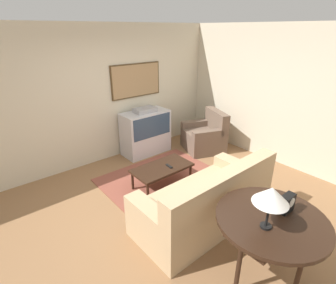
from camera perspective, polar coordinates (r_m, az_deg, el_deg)
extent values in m
plane|color=#8E6642|center=(4.36, 1.00, -12.90)|extent=(12.00, 12.00, 0.00)
cube|color=beige|center=(5.45, -13.77, 9.73)|extent=(12.00, 0.06, 2.70)
cube|color=#4C381E|center=(5.72, -6.96, 13.17)|extent=(1.19, 0.03, 0.70)
cube|color=#A37F56|center=(5.71, -6.86, 13.14)|extent=(1.14, 0.01, 0.65)
cube|color=beige|center=(5.73, 21.88, 9.37)|extent=(0.06, 12.00, 2.70)
cube|color=brown|center=(4.87, -0.51, -8.49)|extent=(2.11, 1.84, 0.01)
cube|color=silver|center=(5.89, -4.80, -0.32)|extent=(1.04, 0.52, 0.43)
cube|color=silver|center=(5.72, -4.96, 4.04)|extent=(1.04, 0.52, 0.52)
cube|color=#2D425B|center=(5.52, -3.39, 3.34)|extent=(0.93, 0.01, 0.46)
cube|color=#9E9EA3|center=(5.62, -5.07, 6.98)|extent=(0.47, 0.29, 0.09)
cube|color=tan|center=(3.91, 7.46, -13.80)|extent=(2.01, 0.96, 0.46)
cube|color=tan|center=(3.46, 12.28, -10.06)|extent=(2.00, 0.24, 0.50)
cube|color=tan|center=(4.46, 15.32, -8.17)|extent=(0.25, 0.94, 0.62)
cube|color=tan|center=(3.40, -3.19, -18.65)|extent=(0.25, 0.94, 0.62)
cube|color=#877154|center=(3.88, 14.82, -7.70)|extent=(0.36, 0.12, 0.34)
cube|color=#877154|center=(3.28, 5.29, -13.22)|extent=(0.36, 0.12, 0.34)
cube|color=brown|center=(6.06, 7.64, 0.37)|extent=(1.05, 1.07, 0.46)
cube|color=brown|center=(6.03, 10.55, 4.65)|extent=(0.47, 0.84, 0.44)
cube|color=brown|center=(6.31, 6.38, 2.10)|extent=(0.80, 0.44, 0.60)
cube|color=brown|center=(5.75, 9.10, -0.26)|extent=(0.80, 0.44, 0.60)
cube|color=black|center=(4.57, -1.29, -5.63)|extent=(1.04, 0.55, 0.04)
cylinder|color=black|center=(4.28, -4.42, -10.97)|extent=(0.04, 0.04, 0.34)
cylinder|color=black|center=(4.79, 4.89, -6.88)|extent=(0.04, 0.04, 0.34)
cylinder|color=black|center=(4.60, -7.71, -8.43)|extent=(0.04, 0.04, 0.34)
cylinder|color=black|center=(5.08, 1.35, -4.90)|extent=(0.04, 0.04, 0.34)
cylinder|color=black|center=(2.99, 21.62, -15.41)|extent=(1.14, 1.14, 0.04)
cube|color=black|center=(3.03, 21.44, -16.33)|extent=(0.97, 0.46, 0.08)
cylinder|color=black|center=(3.02, 15.16, -24.50)|extent=(0.05, 0.05, 0.77)
cylinder|color=black|center=(3.55, 23.17, -17.20)|extent=(0.05, 0.05, 0.77)
cylinder|color=black|center=(3.16, 26.68, -23.93)|extent=(0.05, 0.05, 0.77)
cylinder|color=black|center=(2.84, 20.48, -16.76)|extent=(0.11, 0.11, 0.02)
cylinder|color=black|center=(2.71, 21.12, -13.34)|extent=(0.02, 0.02, 0.40)
cone|color=silver|center=(2.63, 21.60, -10.72)|extent=(0.34, 0.34, 0.16)
cube|color=black|center=(3.07, 24.48, -12.06)|extent=(0.18, 0.09, 0.20)
cylinder|color=white|center=(3.03, 25.40, -11.84)|extent=(0.10, 0.01, 0.10)
cube|color=black|center=(4.56, 0.24, -5.26)|extent=(0.06, 0.16, 0.02)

